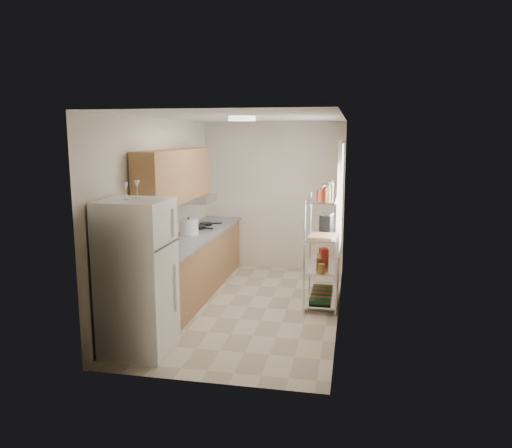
{
  "coord_description": "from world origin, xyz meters",
  "views": [
    {
      "loc": [
        1.4,
        -6.51,
        2.37
      ],
      "look_at": [
        0.07,
        0.25,
        1.14
      ],
      "focal_mm": 35.0,
      "sensor_mm": 36.0,
      "label": 1
    }
  ],
  "objects_px": {
    "espresso_machine": "(326,223)",
    "frying_pan_large": "(197,227)",
    "cutting_board": "(322,236)",
    "refrigerator": "(137,277)",
    "rice_cooker": "(189,227)"
  },
  "relations": [
    {
      "from": "espresso_machine",
      "to": "frying_pan_large",
      "type": "bearing_deg",
      "value": 174.81
    },
    {
      "from": "frying_pan_large",
      "to": "cutting_board",
      "type": "height_order",
      "value": "cutting_board"
    },
    {
      "from": "cutting_board",
      "to": "espresso_machine",
      "type": "height_order",
      "value": "espresso_machine"
    },
    {
      "from": "frying_pan_large",
      "to": "espresso_machine",
      "type": "bearing_deg",
      "value": 6.2
    },
    {
      "from": "refrigerator",
      "to": "frying_pan_large",
      "type": "bearing_deg",
      "value": 93.43
    },
    {
      "from": "refrigerator",
      "to": "frying_pan_large",
      "type": "distance_m",
      "value": 2.61
    },
    {
      "from": "refrigerator",
      "to": "cutting_board",
      "type": "xyz_separation_m",
      "value": [
        1.87,
        1.77,
        0.18
      ]
    },
    {
      "from": "refrigerator",
      "to": "rice_cooker",
      "type": "bearing_deg",
      "value": 93.4
    },
    {
      "from": "espresso_machine",
      "to": "cutting_board",
      "type": "bearing_deg",
      "value": -88.23
    },
    {
      "from": "rice_cooker",
      "to": "cutting_board",
      "type": "xyz_separation_m",
      "value": [
        2.0,
        -0.34,
        0.01
      ]
    },
    {
      "from": "frying_pan_large",
      "to": "rice_cooker",
      "type": "bearing_deg",
      "value": -66.34
    },
    {
      "from": "refrigerator",
      "to": "espresso_machine",
      "type": "distance_m",
      "value": 2.85
    },
    {
      "from": "rice_cooker",
      "to": "cutting_board",
      "type": "distance_m",
      "value": 2.02
    },
    {
      "from": "refrigerator",
      "to": "espresso_machine",
      "type": "bearing_deg",
      "value": 47.62
    },
    {
      "from": "rice_cooker",
      "to": "frying_pan_large",
      "type": "relative_size",
      "value": 1.03
    }
  ]
}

